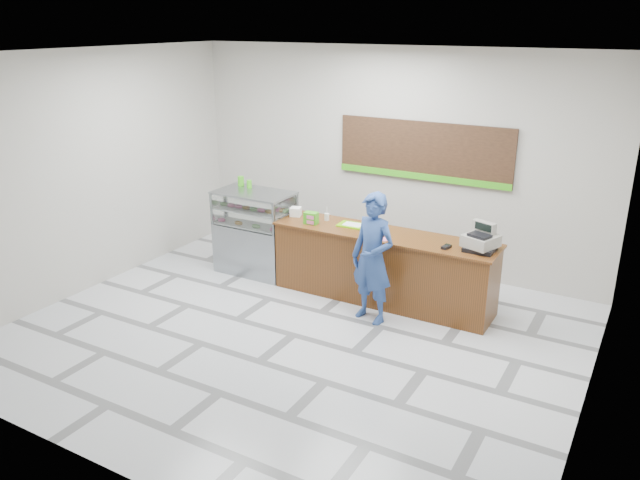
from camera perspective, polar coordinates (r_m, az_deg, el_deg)
The scene contains 16 objects.
floor at distance 8.19m, azimuth -2.47°, elevation -8.67°, with size 7.00×7.00×0.00m, color silver.
back_wall at distance 10.10m, azimuth 6.51°, elevation 7.34°, with size 7.00×7.00×0.00m, color #B9B4AA.
ceiling at distance 7.22m, azimuth -2.88°, elevation 16.60°, with size 7.00×7.00×0.00m, color silver.
sales_counter at distance 8.98m, azimuth 5.73°, elevation -2.46°, with size 3.26×0.76×1.03m.
display_case at distance 9.96m, azimuth -5.95°, elevation 0.77°, with size 1.22×0.72×1.33m.
menu_board at distance 9.83m, azimuth 9.42°, elevation 7.95°, with size 2.80×0.06×0.90m.
cash_register at distance 8.33m, azimuth 14.50°, elevation -0.03°, with size 0.49×0.50×0.36m.
card_terminal at distance 8.34m, azimuth 11.47°, elevation -0.62°, with size 0.08×0.15×0.04m, color black.
serving_tray at distance 9.08m, azimuth 2.91°, elevation 1.39°, with size 0.39×0.29×0.02m.
napkin_box at distance 9.51m, azimuth -2.23°, elevation 2.60°, with size 0.16×0.16×0.13m, color white.
straw_cup at distance 9.29m, azimuth 0.62°, elevation 2.13°, with size 0.07×0.07×0.11m, color silver.
promo_box at distance 9.13m, azimuth -0.82°, elevation 2.03°, with size 0.20×0.13×0.17m, color green.
donut_decal at distance 8.55m, azimuth 5.90°, elevation 0.08°, with size 0.17×0.17×0.00m, color pink.
green_cup_left at distance 10.14m, azimuth -7.25°, elevation 5.36°, with size 0.10×0.10×0.15m, color green.
green_cup_right at distance 10.00m, azimuth -6.49°, elevation 5.10°, with size 0.08×0.08×0.13m, color green.
customer at distance 8.26m, azimuth 4.84°, elevation -1.68°, with size 0.65×0.43×1.78m, color navy.
Camera 1 is at (3.86, -6.09, 3.88)m, focal length 35.00 mm.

